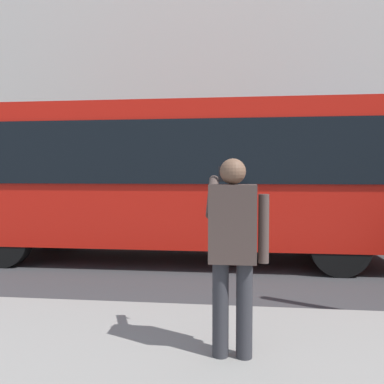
% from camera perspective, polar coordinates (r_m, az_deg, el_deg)
% --- Properties ---
extents(ground_plane, '(60.00, 60.00, 0.00)m').
position_cam_1_polar(ground_plane, '(8.40, 6.91, -9.24)').
color(ground_plane, '#38383A').
extents(building_facade_far, '(28.00, 1.55, 12.00)m').
position_cam_1_polar(building_facade_far, '(15.62, 6.93, 18.43)').
color(building_facade_far, beige).
rests_on(building_facade_far, ground_plane).
extents(red_bus, '(9.05, 2.54, 3.08)m').
position_cam_1_polar(red_bus, '(8.10, -2.78, 2.33)').
color(red_bus, red).
rests_on(red_bus, ground_plane).
extents(pedestrian_photographer, '(0.53, 0.52, 1.70)m').
position_cam_1_polar(pedestrian_photographer, '(3.44, 5.86, -7.10)').
color(pedestrian_photographer, '#2D2D33').
rests_on(pedestrian_photographer, sidewalk_curb).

